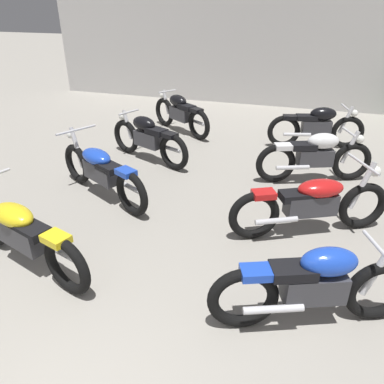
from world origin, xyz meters
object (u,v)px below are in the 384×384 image
(motorcycle_left_row_2, at_px, (101,170))
(motorcycle_left_row_4, at_px, (181,113))
(motorcycle_left_row_1, at_px, (22,232))
(motorcycle_right_row_1, at_px, (315,285))
(motorcycle_right_row_2, at_px, (312,203))
(motorcycle_right_row_3, at_px, (316,156))
(motorcycle_right_row_4, at_px, (317,126))
(motorcycle_left_row_3, at_px, (148,138))

(motorcycle_left_row_2, xyz_separation_m, motorcycle_left_row_4, (0.11, 3.39, 0.01))
(motorcycle_left_row_1, bearing_deg, motorcycle_right_row_1, 1.73)
(motorcycle_right_row_2, distance_m, motorcycle_right_row_3, 1.67)
(motorcycle_left_row_4, height_order, motorcycle_right_row_1, same)
(motorcycle_right_row_3, bearing_deg, motorcycle_right_row_4, 90.34)
(motorcycle_left_row_3, xyz_separation_m, motorcycle_left_row_4, (0.02, 1.81, 0.00))
(motorcycle_left_row_2, bearing_deg, motorcycle_left_row_3, 86.84)
(motorcycle_left_row_2, xyz_separation_m, motorcycle_left_row_3, (0.09, 1.59, 0.01))
(motorcycle_left_row_4, height_order, motorcycle_right_row_4, same)
(motorcycle_left_row_1, distance_m, motorcycle_right_row_4, 5.93)
(motorcycle_left_row_2, bearing_deg, motorcycle_right_row_3, 27.07)
(motorcycle_left_row_4, distance_m, motorcycle_right_row_3, 3.50)
(motorcycle_left_row_4, height_order, motorcycle_right_row_3, same)
(motorcycle_left_row_4, bearing_deg, motorcycle_right_row_3, -30.98)
(motorcycle_left_row_3, relative_size, motorcycle_right_row_3, 0.99)
(motorcycle_right_row_1, height_order, motorcycle_right_row_2, motorcycle_right_row_2)
(motorcycle_left_row_1, relative_size, motorcycle_right_row_3, 1.12)
(motorcycle_right_row_1, bearing_deg, motorcycle_right_row_2, 92.60)
(motorcycle_right_row_2, bearing_deg, motorcycle_right_row_4, 90.06)
(motorcycle_left_row_2, xyz_separation_m, motorcycle_right_row_2, (3.10, -0.08, 0.00))
(motorcycle_left_row_3, relative_size, motorcycle_right_row_1, 0.99)
(motorcycle_left_row_2, distance_m, motorcycle_left_row_3, 1.59)
(motorcycle_left_row_2, distance_m, motorcycle_left_row_4, 3.39)
(motorcycle_left_row_3, height_order, motorcycle_right_row_3, same)
(motorcycle_left_row_1, height_order, motorcycle_right_row_2, same)
(motorcycle_right_row_3, bearing_deg, motorcycle_left_row_2, -152.93)
(motorcycle_left_row_3, xyz_separation_m, motorcycle_right_row_2, (3.01, -1.67, -0.01))
(motorcycle_left_row_1, relative_size, motorcycle_left_row_3, 1.13)
(motorcycle_left_row_4, distance_m, motorcycle_right_row_4, 2.99)
(motorcycle_left_row_4, relative_size, motorcycle_right_row_4, 0.88)
(motorcycle_right_row_1, relative_size, motorcycle_right_row_4, 0.97)
(motorcycle_left_row_2, relative_size, motorcycle_right_row_3, 1.05)
(motorcycle_left_row_3, bearing_deg, motorcycle_right_row_1, -46.63)
(motorcycle_right_row_2, xyz_separation_m, motorcycle_right_row_4, (-0.00, 3.37, 0.01))
(motorcycle_right_row_1, bearing_deg, motorcycle_right_row_3, 91.15)
(motorcycle_left_row_1, bearing_deg, motorcycle_left_row_4, 88.99)
(motorcycle_left_row_2, relative_size, motorcycle_right_row_1, 1.06)
(motorcycle_left_row_4, xyz_separation_m, motorcycle_right_row_2, (2.99, -3.47, -0.01))
(motorcycle_left_row_3, relative_size, motorcycle_right_row_4, 0.96)
(motorcycle_left_row_3, bearing_deg, motorcycle_right_row_4, 29.46)
(motorcycle_left_row_2, distance_m, motorcycle_right_row_4, 4.52)
(motorcycle_left_row_1, height_order, motorcycle_left_row_3, motorcycle_left_row_1)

